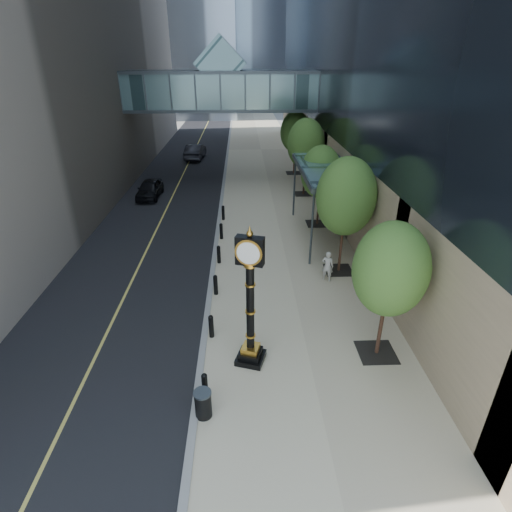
# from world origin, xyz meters

# --- Properties ---
(ground) EXTENTS (320.00, 320.00, 0.00)m
(ground) POSITION_xyz_m (0.00, 0.00, 0.00)
(ground) COLOR gray
(ground) RESTS_ON ground
(road) EXTENTS (8.00, 180.00, 0.02)m
(road) POSITION_xyz_m (-7.00, 40.00, 0.01)
(road) COLOR black
(road) RESTS_ON ground
(sidewalk) EXTENTS (8.00, 180.00, 0.06)m
(sidewalk) POSITION_xyz_m (1.00, 40.00, 0.03)
(sidewalk) COLOR beige
(sidewalk) RESTS_ON ground
(curb) EXTENTS (0.25, 180.00, 0.07)m
(curb) POSITION_xyz_m (-3.00, 40.00, 0.04)
(curb) COLOR gray
(curb) RESTS_ON ground
(skywalk) EXTENTS (17.00, 4.20, 5.80)m
(skywalk) POSITION_xyz_m (-3.00, 28.00, 7.71)
(skywalk) COLOR slate
(skywalk) RESTS_ON ground
(entrance_canopy) EXTENTS (3.00, 8.00, 4.38)m
(entrance_canopy) POSITION_xyz_m (3.48, 14.00, 4.19)
(entrance_canopy) COLOR #383F44
(entrance_canopy) RESTS_ON ground
(bollard_row) EXTENTS (0.20, 16.20, 0.90)m
(bollard_row) POSITION_xyz_m (-2.70, 9.00, 0.51)
(bollard_row) COLOR black
(bollard_row) RESTS_ON sidewalk
(street_trees) EXTENTS (2.89, 28.67, 5.95)m
(street_trees) POSITION_xyz_m (3.60, 16.48, 3.88)
(street_trees) COLOR black
(street_trees) RESTS_ON sidewalk
(street_clock) EXTENTS (1.22, 1.22, 5.19)m
(street_clock) POSITION_xyz_m (-1.18, 2.76, 2.31)
(street_clock) COLOR black
(street_clock) RESTS_ON sidewalk
(trash_bin) EXTENTS (0.56, 0.56, 0.90)m
(trash_bin) POSITION_xyz_m (-2.70, 0.28, 0.51)
(trash_bin) COLOR black
(trash_bin) RESTS_ON sidewalk
(pedestrian) EXTENTS (0.69, 0.59, 1.60)m
(pedestrian) POSITION_xyz_m (2.76, 8.51, 0.86)
(pedestrian) COLOR #B2AEA3
(pedestrian) RESTS_ON sidewalk
(car_near) EXTENTS (1.74, 4.08, 1.38)m
(car_near) POSITION_xyz_m (-8.71, 22.22, 0.71)
(car_near) COLOR black
(car_near) RESTS_ON road
(car_far) EXTENTS (2.06, 4.95, 1.59)m
(car_far) POSITION_xyz_m (-6.41, 35.57, 0.82)
(car_far) COLOR black
(car_far) RESTS_ON road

